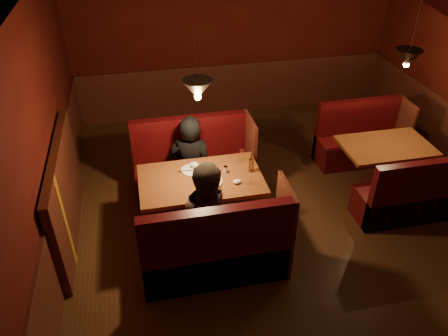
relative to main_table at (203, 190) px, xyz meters
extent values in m
cube|color=#4A2612|center=(1.20, -0.14, -0.65)|extent=(6.00, 7.00, 0.01)
cube|color=black|center=(1.20, -0.14, 2.26)|extent=(6.00, 7.00, 0.01)
cube|color=#3B0707|center=(1.20, 3.36, 0.81)|extent=(6.00, 0.01, 2.90)
cube|color=#3B0707|center=(-1.81, -0.14, 0.81)|extent=(0.01, 7.00, 2.90)
cube|color=#46190C|center=(1.20, 3.34, -0.14)|extent=(6.00, 0.04, 1.00)
cube|color=#46190C|center=(-1.78, -0.14, -0.14)|extent=(0.04, 7.00, 1.00)
cube|color=#46190C|center=(-1.72, 0.26, 0.01)|extent=(0.10, 2.20, 1.30)
cube|color=#B47C20|center=(-1.67, -0.29, 0.01)|extent=(0.01, 0.12, 1.30)
cylinder|color=#333333|center=(-0.02, 0.00, 1.81)|extent=(0.01, 0.01, 0.80)
cone|color=black|center=(-0.02, 0.00, 1.41)|extent=(0.34, 0.34, 0.22)
sphere|color=#FFBF72|center=(-0.02, 0.00, 1.32)|extent=(0.08, 0.08, 0.08)
cylinder|color=#333333|center=(2.80, 0.40, 1.81)|extent=(0.01, 0.01, 0.80)
cone|color=black|center=(2.80, 0.40, 1.41)|extent=(0.34, 0.34, 0.22)
sphere|color=#FFBF72|center=(2.80, 0.40, 1.32)|extent=(0.08, 0.08, 0.08)
cube|color=#62300F|center=(-0.02, 0.00, 0.16)|extent=(1.56, 0.95, 0.06)
cylinder|color=#46190C|center=(-0.02, 0.00, -0.25)|extent=(0.16, 0.16, 0.78)
cylinder|color=#46190C|center=(-0.02, 0.00, -0.62)|extent=(0.62, 0.62, 0.04)
cylinder|color=silver|center=(0.08, -0.10, 0.20)|extent=(0.31, 0.31, 0.02)
cube|color=black|center=(0.06, -0.14, 0.23)|extent=(0.10, 0.09, 0.04)
ellipsoid|color=silver|center=(0.02, -0.15, 0.24)|extent=(0.08, 0.08, 0.06)
cube|color=tan|center=(0.13, -0.26, 0.23)|extent=(0.09, 0.06, 0.04)
cylinder|color=silver|center=(0.02, -0.21, 0.22)|extent=(0.11, 0.11, 0.01)
cylinder|color=silver|center=(-0.10, 0.19, 0.20)|extent=(0.29, 0.29, 0.02)
ellipsoid|color=beige|center=(-0.07, 0.25, 0.24)|extent=(0.11, 0.11, 0.06)
cube|color=silver|center=(-0.16, 0.17, 0.21)|extent=(0.22, 0.03, 0.00)
cylinder|color=white|center=(0.31, 0.06, 0.24)|extent=(0.06, 0.06, 0.09)
cylinder|color=white|center=(0.58, 0.27, 0.28)|extent=(0.08, 0.08, 0.17)
cylinder|color=white|center=(0.55, -0.23, 0.28)|extent=(0.08, 0.08, 0.17)
cylinder|color=#47230F|center=(0.64, 0.02, 0.28)|extent=(0.07, 0.07, 0.18)
cylinder|color=#47230F|center=(0.64, 0.02, 0.41)|extent=(0.03, 0.03, 0.08)
ellipsoid|color=white|center=(0.40, -0.20, 0.22)|extent=(0.11, 0.09, 0.05)
cube|color=black|center=(-0.02, 0.81, -0.39)|extent=(1.67, 0.61, 0.50)
cube|color=black|center=(-0.02, 1.05, -0.06)|extent=(1.67, 0.13, 1.17)
cube|color=#46190C|center=(0.84, 0.81, -0.06)|extent=(0.04, 0.61, 1.17)
cube|color=black|center=(-0.02, -0.81, -0.39)|extent=(1.67, 0.61, 0.50)
cube|color=black|center=(-0.02, -1.05, -0.06)|extent=(1.67, 0.13, 1.17)
cube|color=#46190C|center=(0.84, -0.81, -0.06)|extent=(0.04, 0.61, 1.17)
cube|color=#62300F|center=(2.80, 0.40, 0.07)|extent=(1.30, 0.83, 0.05)
cylinder|color=#46190C|center=(2.80, 0.40, -0.30)|extent=(0.14, 0.14, 0.69)
cylinder|color=#46190C|center=(2.80, 0.40, -0.63)|extent=(0.55, 0.55, 0.04)
cube|color=black|center=(2.80, 1.11, -0.42)|extent=(1.40, 0.54, 0.44)
cube|color=black|center=(2.80, 1.32, -0.13)|extent=(1.40, 0.12, 1.03)
cube|color=#46190C|center=(3.52, 1.11, -0.13)|extent=(0.04, 0.54, 1.03)
cube|color=black|center=(2.80, -0.31, -0.42)|extent=(1.40, 0.54, 0.44)
cube|color=black|center=(2.80, -0.52, -0.13)|extent=(1.40, 0.12, 1.03)
imported|color=black|center=(-0.05, 0.65, 0.22)|extent=(0.74, 0.60, 1.74)
imported|color=#2E241E|center=(0.01, -0.60, 0.23)|extent=(0.89, 0.71, 1.75)
camera|label=1|loc=(-0.66, -4.45, 3.40)|focal=35.00mm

